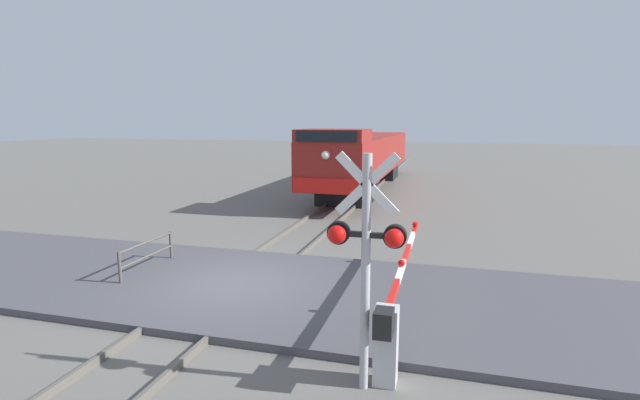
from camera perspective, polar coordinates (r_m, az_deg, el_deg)
ground_plane at (r=11.87m, az=-10.17°, el=-10.67°), size 160.00×160.00×0.00m
rail_track_left at (r=12.16m, az=-13.28°, el=-9.90°), size 0.08×80.00×0.15m
rail_track_right at (r=11.57m, az=-6.92°, el=-10.74°), size 0.08×80.00×0.15m
road_surface at (r=11.84m, az=-10.18°, el=-10.30°), size 36.00×5.52×0.16m
locomotive at (r=28.33m, az=5.49°, el=5.33°), size 3.03×19.10×3.72m
crossing_signal at (r=6.94m, az=5.61°, el=-5.93°), size 1.18×0.33×3.67m
crossing_gate at (r=8.52m, az=9.03°, el=-12.68°), size 0.36×7.08×1.37m
guard_railing at (r=13.32m, az=-20.37°, el=-6.11°), size 0.08×2.27×0.95m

